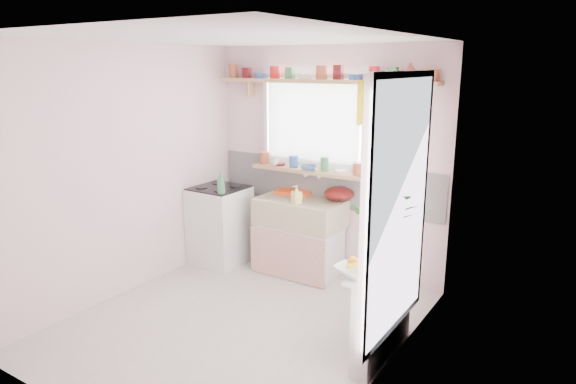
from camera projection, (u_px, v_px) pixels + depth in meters
The scene contains 19 objects.
room at pixel (351, 167), 4.73m from camera, with size 3.20×3.20×3.20m.
sink_unit at pixel (300, 236), 5.74m from camera, with size 0.95×0.65×1.11m.
cooker at pixel (220, 225), 6.03m from camera, with size 0.58×0.58×0.93m.
radiator_ledge at pixel (383, 309), 4.09m from camera, with size 0.22×0.95×0.78m.
windowsill at pixel (309, 171), 5.72m from camera, with size 1.40×0.22×0.04m, color tan.
pine_shelf at pixel (321, 81), 5.39m from camera, with size 2.52×0.24×0.04m, color tan.
shelf_crockery at pixel (320, 74), 5.38m from camera, with size 2.47×0.11×0.12m.
sill_crockery at pixel (307, 164), 5.71m from camera, with size 1.35×0.11×0.12m.
dish_tray at pixel (294, 192), 5.90m from camera, with size 0.39×0.29×0.04m, color #FB4D16.
colander at pixel (339, 194), 5.59m from camera, with size 0.33×0.33×0.15m, color #5A110F.
jade_plant at pixel (384, 223), 4.10m from camera, with size 0.52×0.45×0.58m, color #316D2B.
fruit_bowl at pixel (357, 271), 3.78m from camera, with size 0.31×0.31×0.08m, color silver.
herb_pot at pixel (368, 261), 3.80m from camera, with size 0.11×0.07×0.20m, color #2C6E2C.
soap_bottle_sink at pixel (297, 195), 5.45m from camera, with size 0.09×0.09×0.20m, color #FEEE70.
sill_cup at pixel (274, 162), 5.88m from camera, with size 0.12×0.12×0.09m, color beige.
sill_bowl at pixel (308, 168), 5.64m from camera, with size 0.17×0.17×0.05m, color teal.
shelf_vase at pixel (410, 72), 4.80m from camera, with size 0.16×0.16×0.17m, color #9D3B30.
cooker_bottle at pixel (221, 183), 5.59m from camera, with size 0.09×0.09×0.24m, color #3F7E52.
fruit at pixel (359, 263), 3.77m from camera, with size 0.20×0.14×0.10m.
Camera 1 is at (2.69, -3.36, 2.29)m, focal length 32.00 mm.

